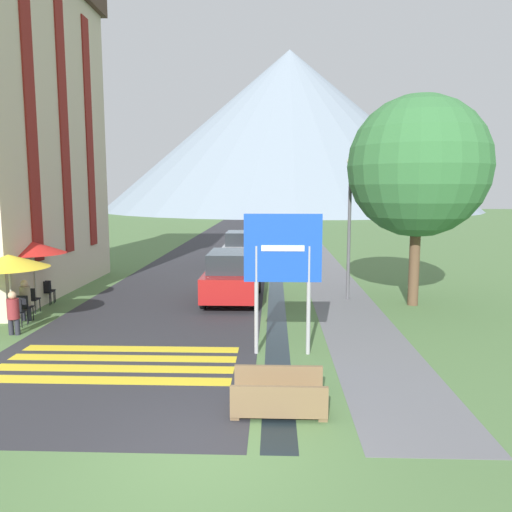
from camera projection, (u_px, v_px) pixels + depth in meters
The scene contains 21 objects.
ground_plane at pixel (254, 263), 27.42m from camera, with size 160.00×160.00×0.00m, color #517542.
road at pixel (226, 244), 37.42m from camera, with size 6.40×60.00×0.01m.
footpath at pixel (307, 244), 37.20m from camera, with size 2.20×60.00×0.01m.
drainage_channel at pixel (275, 244), 37.28m from camera, with size 0.60×60.00×0.00m.
crosswalk_marking at pixel (119, 363), 11.60m from camera, with size 5.44×2.54×0.01m.
mountain_distant at pixel (289, 131), 100.71m from camera, with size 74.16×74.16×31.60m.
road_sign at pixel (283, 262), 11.97m from camera, with size 1.87×0.11×3.45m.
footbridge at pixel (279, 397), 9.14m from camera, with size 1.70×1.10×0.65m.
parked_car_near at pixel (233, 276), 18.09m from camera, with size 1.98×4.38×1.82m.
parked_car_far at pixel (242, 248), 26.54m from camera, with size 1.99×4.02×1.82m.
cafe_chair_far_right at pixel (47, 289), 17.62m from camera, with size 0.40×0.40×0.85m.
cafe_chair_near_left at pixel (17, 310), 14.63m from camera, with size 0.40×0.40×0.85m.
cafe_chair_middle at pixel (31, 298), 16.23m from camera, with size 0.40×0.40×0.85m.
cafe_chair_far_left at pixel (46, 290), 17.46m from camera, with size 0.40×0.40×0.85m.
cafe_chair_near_right at pixel (23, 306), 15.12m from camera, with size 0.40×0.40×0.85m.
cafe_umbrella_front_yellow at pixel (9, 261), 14.13m from camera, with size 2.20×2.20×2.19m.
cafe_umbrella_middle_red at pixel (33, 248), 16.54m from camera, with size 2.11×2.11×2.30m.
person_seated_near at pixel (13, 311), 13.80m from camera, with size 0.32×0.32×1.24m.
person_seated_far at pixel (25, 298), 15.32m from camera, with size 0.32×0.32×1.28m.
streetlamp at pixel (349, 216), 18.04m from camera, with size 0.28×0.28×5.16m.
tree_by_path at pixel (418, 167), 16.87m from camera, with size 4.79×4.79×7.19m.
Camera 1 is at (1.10, -7.11, 4.01)m, focal length 35.00 mm.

